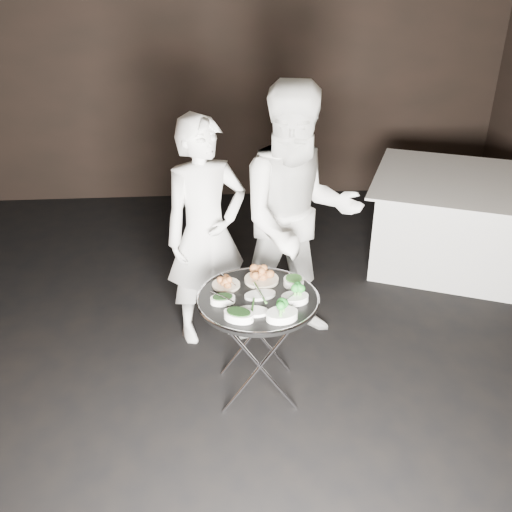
{
  "coord_description": "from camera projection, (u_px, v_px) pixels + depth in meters",
  "views": [
    {
      "loc": [
        -0.28,
        -3.03,
        2.61
      ],
      "look_at": [
        -0.05,
        0.09,
        0.95
      ],
      "focal_mm": 40.0,
      "sensor_mm": 36.0,
      "label": 1
    }
  ],
  "objects": [
    {
      "name": "spinach_bowl_a",
      "position": [
        223.0,
        299.0,
        3.44
      ],
      "size": [
        0.16,
        0.11,
        0.06
      ],
      "rotation": [
        0.0,
        0.0,
        0.11
      ],
      "color": "white",
      "rests_on": "serving_tray"
    },
    {
      "name": "wall_back",
      "position": [
        238.0,
        67.0,
        6.31
      ],
      "size": [
        6.0,
        0.05,
        3.0
      ],
      "primitive_type": "cube",
      "color": "black",
      "rests_on": "floor"
    },
    {
      "name": "serving_utensils",
      "position": [
        260.0,
        285.0,
        3.55
      ],
      "size": [
        0.58,
        0.41,
        0.01
      ],
      "color": "silver",
      "rests_on": "serving_tray"
    },
    {
      "name": "asparagus_plate_a",
      "position": [
        260.0,
        294.0,
        3.51
      ],
      "size": [
        0.22,
        0.15,
        0.04
      ],
      "rotation": [
        0.0,
        0.0,
        0.22
      ],
      "color": "white",
      "rests_on": "serving_tray"
    },
    {
      "name": "asparagus_plate_b",
      "position": [
        252.0,
        310.0,
        3.35
      ],
      "size": [
        0.21,
        0.14,
        0.04
      ],
      "rotation": [
        0.0,
        0.0,
        -0.15
      ],
      "color": "white",
      "rests_on": "serving_tray"
    },
    {
      "name": "potato_plate_b",
      "position": [
        261.0,
        276.0,
        3.67
      ],
      "size": [
        0.22,
        0.22,
        0.08
      ],
      "rotation": [
        0.0,
        0.0,
        -0.05
      ],
      "color": "beige",
      "rests_on": "serving_tray"
    },
    {
      "name": "waiter_left",
      "position": [
        206.0,
        233.0,
        4.06
      ],
      "size": [
        0.73,
        0.62,
        1.7
      ],
      "primitive_type": "imported",
      "rotation": [
        0.0,
        0.0,
        0.41
      ],
      "color": "white",
      "rests_on": "floor"
    },
    {
      "name": "potato_plate_a",
      "position": [
        226.0,
        282.0,
        3.62
      ],
      "size": [
        0.18,
        0.18,
        0.06
      ],
      "rotation": [
        0.0,
        0.0,
        -0.32
      ],
      "color": "beige",
      "rests_on": "serving_tray"
    },
    {
      "name": "tray_stand",
      "position": [
        258.0,
        342.0,
        3.66
      ],
      "size": [
        0.49,
        0.42,
        0.72
      ],
      "rotation": [
        0.0,
        0.0,
        -0.14
      ],
      "color": "silver",
      "rests_on": "floor"
    },
    {
      "name": "greens_bowl",
      "position": [
        294.0,
        280.0,
        3.62
      ],
      "size": [
        0.13,
        0.13,
        0.08
      ],
      "rotation": [
        0.0,
        0.0,
        -0.0
      ],
      "color": "white",
      "rests_on": "serving_tray"
    },
    {
      "name": "broccoli_bowl_b",
      "position": [
        282.0,
        314.0,
        3.29
      ],
      "size": [
        0.21,
        0.18,
        0.08
      ],
      "rotation": [
        0.0,
        0.0,
        0.23
      ],
      "color": "white",
      "rests_on": "serving_tray"
    },
    {
      "name": "floor",
      "position": [
        264.0,
        386.0,
        3.93
      ],
      "size": [
        6.0,
        7.0,
        0.05
      ],
      "primitive_type": "cube",
      "color": "black",
      "rests_on": "ground"
    },
    {
      "name": "serving_tray",
      "position": [
        258.0,
        299.0,
        3.51
      ],
      "size": [
        0.76,
        0.76,
        0.04
      ],
      "color": "black",
      "rests_on": "tray_stand"
    },
    {
      "name": "spinach_bowl_b",
      "position": [
        239.0,
        314.0,
        3.28
      ],
      "size": [
        0.21,
        0.18,
        0.07
      ],
      "rotation": [
        0.0,
        0.0,
        -0.41
      ],
      "color": "white",
      "rests_on": "serving_tray"
    },
    {
      "name": "broccoli_bowl_a",
      "position": [
        295.0,
        297.0,
        3.45
      ],
      "size": [
        0.18,
        0.15,
        0.07
      ],
      "rotation": [
        0.0,
        0.0,
        0.15
      ],
      "color": "white",
      "rests_on": "serving_tray"
    },
    {
      "name": "waiter_right",
      "position": [
        298.0,
        219.0,
        4.02
      ],
      "size": [
        1.02,
        0.84,
        1.92
      ],
      "primitive_type": "imported",
      "rotation": [
        0.0,
        0.0,
        0.13
      ],
      "color": "white",
      "rests_on": "floor"
    },
    {
      "name": "dining_table",
      "position": [
        451.0,
        220.0,
        5.3
      ],
      "size": [
        1.44,
        1.44,
        0.82
      ],
      "rotation": [
        0.0,
        0.0,
        -0.4
      ],
      "color": "silver",
      "rests_on": "floor"
    }
  ]
}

